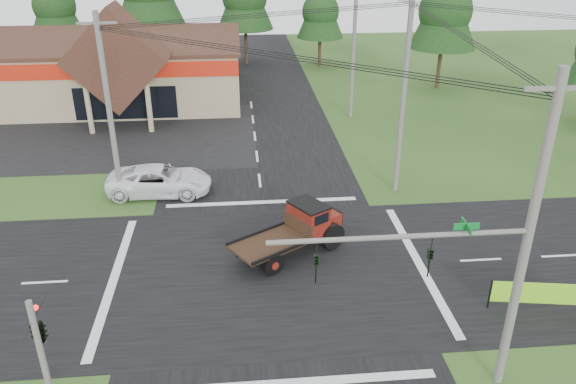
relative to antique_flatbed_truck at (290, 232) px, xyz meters
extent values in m
plane|color=#274719|center=(-1.06, -1.41, -1.19)|extent=(120.00, 120.00, 0.00)
cube|color=black|center=(-1.06, -1.41, -1.18)|extent=(12.00, 120.00, 0.02)
cube|color=black|center=(-1.06, -1.41, -1.18)|extent=(120.00, 12.00, 0.02)
cube|color=black|center=(-15.06, 17.59, -1.18)|extent=(28.00, 14.00, 0.02)
cube|color=gray|center=(-17.06, 28.59, 1.31)|extent=(30.00, 15.00, 5.00)
cube|color=#351C15|center=(-17.06, 28.59, 3.86)|extent=(30.40, 15.40, 0.30)
cube|color=#A21C0C|center=(-17.06, 21.04, 2.91)|extent=(30.00, 0.12, 1.20)
cube|color=#351C15|center=(-11.06, 20.09, 4.11)|extent=(7.78, 4.00, 7.78)
cylinder|color=gray|center=(-13.26, 18.39, 0.81)|extent=(0.40, 0.40, 4.00)
cylinder|color=gray|center=(-8.86, 18.39, 0.81)|extent=(0.40, 0.40, 4.00)
cube|color=black|center=(-11.06, 21.07, 0.31)|extent=(8.00, 0.08, 2.60)
cylinder|color=#595651|center=(6.44, -8.91, 2.31)|extent=(0.24, 0.24, 7.00)
cylinder|color=#595651|center=(2.44, -8.91, 4.81)|extent=(8.00, 0.16, 0.16)
imported|color=black|center=(3.44, -8.91, 3.81)|extent=(0.16, 0.20, 1.00)
imported|color=black|center=(-0.06, -8.91, 3.81)|extent=(0.16, 0.20, 1.00)
cube|color=#0C6626|center=(4.44, -8.91, 5.06)|extent=(0.80, 0.04, 0.22)
cylinder|color=#595651|center=(-8.56, -8.91, 1.01)|extent=(0.20, 0.20, 4.40)
imported|color=black|center=(-8.56, -8.71, 2.51)|extent=(0.53, 2.48, 1.00)
sphere|color=#FF0C0C|center=(-8.56, -8.56, 2.71)|extent=(0.18, 0.18, 0.18)
cylinder|color=#595651|center=(6.44, -8.91, 4.31)|extent=(0.30, 0.30, 11.00)
cube|color=#595651|center=(6.44, -8.91, 9.21)|extent=(2.00, 0.12, 0.12)
cylinder|color=#595651|center=(-9.06, 6.59, 4.06)|extent=(0.30, 0.30, 10.50)
cube|color=#595651|center=(-9.06, 6.59, 8.71)|extent=(2.00, 0.12, 0.12)
cylinder|color=#595651|center=(6.94, 6.59, 4.56)|extent=(0.30, 0.30, 11.50)
cylinder|color=#595651|center=(6.94, 20.59, 4.41)|extent=(0.30, 0.30, 11.20)
cylinder|color=#332316|center=(-21.06, 40.59, 0.56)|extent=(0.36, 0.36, 3.50)
cone|color=#173313|center=(-21.06, 40.59, 5.61)|extent=(5.60, 5.60, 6.60)
sphere|color=#173313|center=(-21.06, 40.59, 5.31)|extent=(4.40, 4.40, 4.40)
cylinder|color=#332316|center=(-11.06, 39.59, 1.08)|extent=(0.36, 0.36, 4.55)
cylinder|color=#332316|center=(-1.06, 40.59, 0.73)|extent=(0.36, 0.36, 3.85)
cylinder|color=#332316|center=(6.94, 38.59, 0.38)|extent=(0.36, 0.36, 3.15)
cone|color=#173313|center=(6.94, 38.59, 4.93)|extent=(5.04, 5.04, 5.94)
sphere|color=#173313|center=(6.94, 38.59, 4.66)|extent=(3.96, 3.96, 3.96)
cylinder|color=#332316|center=(16.94, 28.59, 0.73)|extent=(0.36, 0.36, 3.85)
cone|color=#173313|center=(16.94, 28.59, 6.29)|extent=(6.16, 6.16, 7.26)
sphere|color=#173313|center=(16.94, 28.59, 5.96)|extent=(4.84, 4.84, 4.84)
imported|color=white|center=(-6.94, 7.39, -0.36)|extent=(6.10, 3.01, 1.67)
camera|label=1|loc=(-2.20, -22.96, 13.23)|focal=35.00mm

